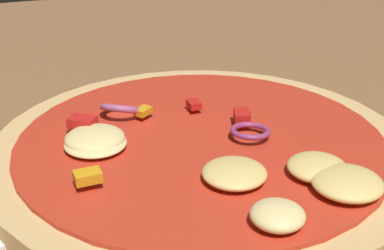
% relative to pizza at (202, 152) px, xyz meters
% --- Properties ---
extents(dining_table, '(1.21, 0.97, 0.04)m').
position_rel_pizza_xyz_m(dining_table, '(-0.05, 0.04, -0.03)').
color(dining_table, brown).
rests_on(dining_table, ground).
extents(pizza, '(0.29, 0.29, 0.03)m').
position_rel_pizza_xyz_m(pizza, '(0.00, 0.00, 0.00)').
color(pizza, tan).
rests_on(pizza, dining_table).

